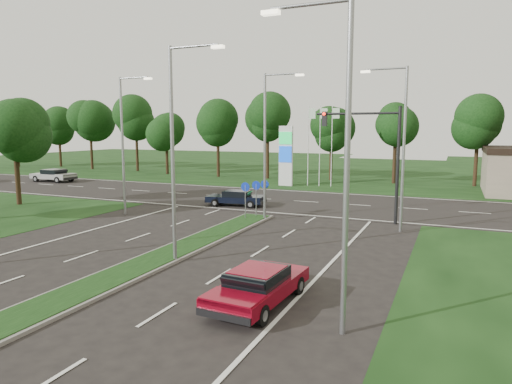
% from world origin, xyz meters
% --- Properties ---
extents(ground, '(160.00, 160.00, 0.00)m').
position_xyz_m(ground, '(0.00, 0.00, 0.00)').
color(ground, black).
rests_on(ground, ground).
extents(verge_far, '(160.00, 50.00, 0.02)m').
position_xyz_m(verge_far, '(0.00, 55.00, 0.00)').
color(verge_far, black).
rests_on(verge_far, ground).
extents(cross_road, '(160.00, 12.00, 0.02)m').
position_xyz_m(cross_road, '(0.00, 24.00, 0.00)').
color(cross_road, black).
rests_on(cross_road, ground).
extents(median_kerb, '(2.00, 26.00, 0.12)m').
position_xyz_m(median_kerb, '(0.00, 4.00, 0.06)').
color(median_kerb, slate).
rests_on(median_kerb, ground).
extents(streetlight_median_near, '(2.53, 0.22, 9.00)m').
position_xyz_m(streetlight_median_near, '(1.00, 6.00, 5.08)').
color(streetlight_median_near, gray).
rests_on(streetlight_median_near, ground).
extents(streetlight_median_far, '(2.53, 0.22, 9.00)m').
position_xyz_m(streetlight_median_far, '(1.00, 16.00, 5.08)').
color(streetlight_median_far, gray).
rests_on(streetlight_median_far, ground).
extents(streetlight_left_far, '(2.53, 0.22, 9.00)m').
position_xyz_m(streetlight_left_far, '(-8.30, 14.00, 5.08)').
color(streetlight_left_far, gray).
rests_on(streetlight_left_far, ground).
extents(streetlight_right_far, '(2.53, 0.22, 9.00)m').
position_xyz_m(streetlight_right_far, '(8.80, 16.00, 5.08)').
color(streetlight_right_far, gray).
rests_on(streetlight_right_far, ground).
extents(streetlight_right_near, '(2.53, 0.22, 9.00)m').
position_xyz_m(streetlight_right_near, '(8.80, 2.00, 5.08)').
color(streetlight_right_near, gray).
rests_on(streetlight_right_near, ground).
extents(traffic_signal, '(5.10, 0.42, 7.00)m').
position_xyz_m(traffic_signal, '(7.19, 18.00, 4.65)').
color(traffic_signal, black).
rests_on(traffic_signal, ground).
extents(median_signs, '(1.16, 1.76, 2.38)m').
position_xyz_m(median_signs, '(0.00, 16.40, 1.71)').
color(median_signs, gray).
rests_on(median_signs, ground).
extents(gas_pylon, '(5.80, 1.26, 8.00)m').
position_xyz_m(gas_pylon, '(-3.79, 33.05, 3.20)').
color(gas_pylon, silver).
rests_on(gas_pylon, ground).
extents(tree_left_far, '(5.20, 5.20, 8.86)m').
position_xyz_m(tree_left_far, '(-17.90, 13.93, 6.11)').
color(tree_left_far, black).
rests_on(tree_left_far, ground).
extents(treeline_far, '(6.00, 6.00, 9.90)m').
position_xyz_m(treeline_far, '(0.10, 39.93, 6.83)').
color(treeline_far, black).
rests_on(treeline_far, ground).
extents(red_sedan, '(2.07, 4.53, 1.22)m').
position_xyz_m(red_sedan, '(6.00, 3.02, 0.65)').
color(red_sedan, maroon).
rests_on(red_sedan, ground).
extents(navy_sedan, '(4.43, 2.33, 1.16)m').
position_xyz_m(navy_sedan, '(-3.17, 20.00, 0.62)').
color(navy_sedan, black).
rests_on(navy_sedan, ground).
extents(far_car_a, '(4.84, 2.20, 1.38)m').
position_xyz_m(far_car_a, '(-28.30, 26.18, 0.74)').
color(far_car_a, '#A3A3A3').
rests_on(far_car_a, ground).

